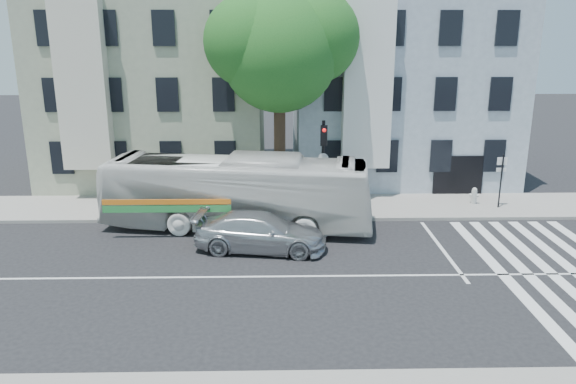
{
  "coord_description": "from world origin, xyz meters",
  "views": [
    {
      "loc": [
        -0.16,
        -18.46,
        8.46
      ],
      "look_at": [
        0.28,
        2.62,
        2.4
      ],
      "focal_mm": 35.0,
      "sensor_mm": 36.0,
      "label": 1
    }
  ],
  "objects_px": {
    "sedan": "(260,232)",
    "traffic_signal": "(323,156)",
    "bus": "(237,193)",
    "fire_hydrant": "(474,195)"
  },
  "relations": [
    {
      "from": "bus",
      "to": "fire_hydrant",
      "type": "bearing_deg",
      "value": -67.41
    },
    {
      "from": "sedan",
      "to": "traffic_signal",
      "type": "distance_m",
      "value": 5.52
    },
    {
      "from": "bus",
      "to": "traffic_signal",
      "type": "distance_m",
      "value": 4.42
    },
    {
      "from": "traffic_signal",
      "to": "fire_hydrant",
      "type": "distance_m",
      "value": 8.16
    },
    {
      "from": "bus",
      "to": "sedan",
      "type": "height_order",
      "value": "bus"
    },
    {
      "from": "bus",
      "to": "sedan",
      "type": "relative_size",
      "value": 2.25
    },
    {
      "from": "sedan",
      "to": "traffic_signal",
      "type": "bearing_deg",
      "value": -25.74
    },
    {
      "from": "bus",
      "to": "sedan",
      "type": "bearing_deg",
      "value": -149.06
    },
    {
      "from": "traffic_signal",
      "to": "fire_hydrant",
      "type": "relative_size",
      "value": 5.47
    },
    {
      "from": "fire_hydrant",
      "to": "sedan",
      "type": "bearing_deg",
      "value": -152.09
    }
  ]
}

